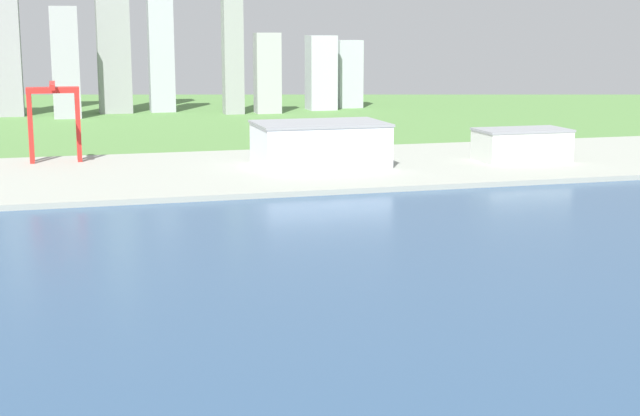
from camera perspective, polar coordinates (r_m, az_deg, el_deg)
name	(u,v)px	position (r m, az deg, el deg)	size (l,w,h in m)	color
ground_plane	(321,272)	(269.92, 0.09, -3.91)	(2400.00, 2400.00, 0.00)	#528140
water_bay	(393,336)	(215.18, 4.47, -7.80)	(840.00, 360.00, 0.15)	#2D4C70
industrial_pier	(214,172)	(451.94, -6.48, 2.18)	(840.00, 140.00, 2.50)	#999D91
port_crane_red	(53,105)	(490.16, -15.93, 6.07)	(25.61, 38.69, 40.34)	red
warehouse_main	(320,144)	(462.19, -0.01, 3.94)	(63.25, 42.26, 21.36)	silver
warehouse_annex	(522,144)	(490.98, 12.18, 3.80)	(46.31, 26.05, 16.30)	silver
distant_skyline	(99,43)	(786.15, -13.31, 9.73)	(396.46, 60.33, 159.16)	#B6B6BF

